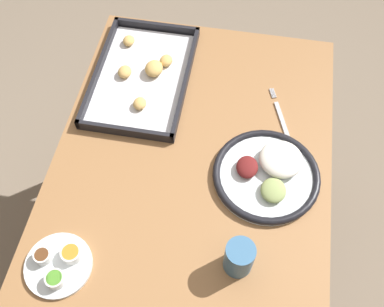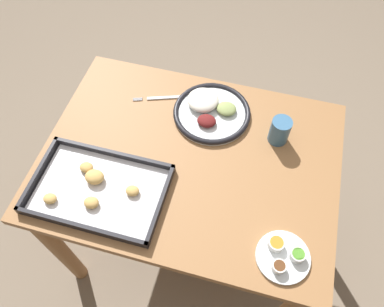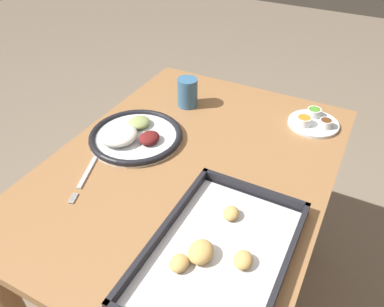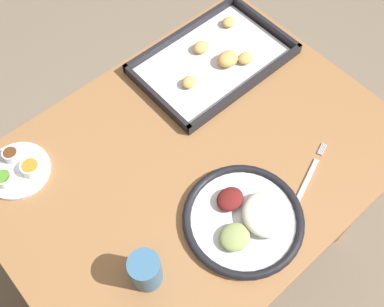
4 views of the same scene
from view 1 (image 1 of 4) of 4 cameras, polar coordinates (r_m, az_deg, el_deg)
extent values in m
plane|color=#7A6B59|center=(1.87, 0.05, -12.07)|extent=(8.00, 8.00, 0.00)
cube|color=olive|center=(1.22, 0.07, -0.77)|extent=(1.00, 0.74, 0.03)
cylinder|color=olive|center=(1.79, 12.83, 3.88)|extent=(0.06, 0.06, 0.70)
cylinder|color=olive|center=(1.82, -7.50, 6.80)|extent=(0.06, 0.06, 0.70)
cylinder|color=silver|center=(1.19, 9.38, -2.83)|extent=(0.28, 0.28, 0.01)
torus|color=black|center=(1.19, 9.42, -2.69)|extent=(0.28, 0.28, 0.02)
ellipsoid|color=white|center=(1.19, 11.25, -0.71)|extent=(0.11, 0.11, 0.04)
ellipsoid|color=maroon|center=(1.17, 7.02, -1.72)|extent=(0.07, 0.06, 0.03)
ellipsoid|color=#8C9E5B|center=(1.15, 10.29, -4.62)|extent=(0.07, 0.06, 0.03)
cube|color=#B2B2B7|center=(1.29, 11.56, 3.55)|extent=(0.16, 0.07, 0.00)
cylinder|color=#B2B2B7|center=(1.36, 10.45, 7.58)|extent=(0.03, 0.01, 0.00)
cylinder|color=#B2B2B7|center=(1.36, 10.30, 7.56)|extent=(0.03, 0.01, 0.00)
cylinder|color=#B2B2B7|center=(1.36, 10.15, 7.55)|extent=(0.03, 0.01, 0.00)
cylinder|color=#B2B2B7|center=(1.36, 10.01, 7.53)|extent=(0.03, 0.01, 0.00)
cylinder|color=silver|center=(1.13, -16.59, -13.45)|extent=(0.16, 0.16, 0.01)
cylinder|color=silver|center=(1.11, -15.07, -12.18)|extent=(0.05, 0.05, 0.03)
cylinder|color=#C67F23|center=(1.10, -15.19, -12.00)|extent=(0.04, 0.04, 0.01)
cylinder|color=silver|center=(1.12, -18.42, -12.27)|extent=(0.04, 0.04, 0.03)
cylinder|color=#593319|center=(1.12, -18.55, -12.10)|extent=(0.03, 0.03, 0.01)
cylinder|color=silver|center=(1.10, -16.96, -15.03)|extent=(0.04, 0.04, 0.03)
cylinder|color=#51992D|center=(1.09, -17.10, -14.87)|extent=(0.04, 0.04, 0.01)
cube|color=black|center=(1.38, -6.30, 9.51)|extent=(0.43, 0.28, 0.01)
cube|color=silver|center=(1.38, -6.32, 9.62)|extent=(0.39, 0.26, 0.00)
cube|color=black|center=(1.35, -0.79, 9.28)|extent=(0.43, 0.01, 0.03)
cube|color=black|center=(1.41, -11.74, 10.52)|extent=(0.43, 0.01, 0.03)
cube|color=black|center=(1.25, -8.57, 2.88)|extent=(0.01, 0.28, 0.03)
cube|color=black|center=(1.51, -4.48, 15.79)|extent=(0.01, 0.28, 0.03)
ellipsoid|color=tan|center=(1.38, -8.54, 10.23)|extent=(0.05, 0.04, 0.03)
ellipsoid|color=tan|center=(1.37, -4.85, 10.71)|extent=(0.06, 0.05, 0.03)
ellipsoid|color=tan|center=(1.30, -6.66, 6.33)|extent=(0.04, 0.04, 0.02)
ellipsoid|color=tan|center=(1.47, -8.04, 14.02)|extent=(0.04, 0.04, 0.02)
ellipsoid|color=tan|center=(1.40, -3.30, 11.70)|extent=(0.04, 0.04, 0.02)
cylinder|color=#38668E|center=(1.05, 6.00, -13.02)|extent=(0.07, 0.07, 0.10)
camera|label=2|loc=(0.87, -68.54, 34.99)|focal=35.00mm
camera|label=3|loc=(1.46, -13.01, 42.69)|focal=35.00mm
camera|label=4|loc=(0.40, 66.14, 19.80)|focal=42.00mm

